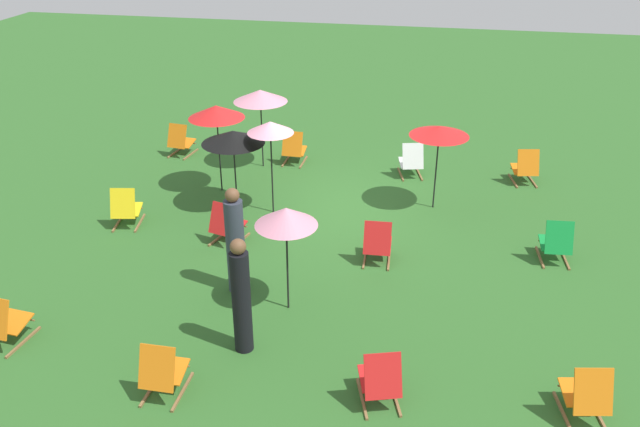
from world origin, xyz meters
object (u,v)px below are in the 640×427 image
(deckchair_5, at_px, (556,243))
(umbrella_1, at_px, (439,131))
(deckchair_11, at_px, (411,161))
(deckchair_9, at_px, (163,372))
(deckchair_2, at_px, (380,380))
(umbrella_2, at_px, (216,112))
(deckchair_7, at_px, (181,141))
(deckchair_0, at_px, (3,322))
(deckchair_3, at_px, (227,224))
(deckchair_4, at_px, (126,208))
(person_1, at_px, (241,298))
(umbrella_0, at_px, (260,96))
(umbrella_3, at_px, (270,128))
(deckchair_10, at_px, (294,149))
(deckchair_6, at_px, (525,168))
(deckchair_8, at_px, (378,243))
(umbrella_5, at_px, (233,137))
(person_0, at_px, (235,243))
(deckchair_1, at_px, (586,395))
(umbrella_4, at_px, (286,217))

(deckchair_5, distance_m, umbrella_1, 3.15)
(deckchair_11, bearing_deg, deckchair_9, 56.84)
(deckchair_2, bearing_deg, umbrella_2, -72.36)
(deckchair_7, bearing_deg, deckchair_0, 99.43)
(deckchair_0, xyz_separation_m, deckchair_11, (-5.41, -7.42, 0.00))
(deckchair_3, distance_m, deckchair_4, 2.19)
(deckchair_7, xyz_separation_m, person_1, (-3.83, 7.05, 0.52))
(umbrella_0, xyz_separation_m, umbrella_3, (-0.88, 2.34, 0.10))
(deckchair_0, distance_m, deckchair_11, 9.18)
(deckchair_10, bearing_deg, deckchair_3, 86.21)
(deckchair_10, bearing_deg, person_1, 98.41)
(deckchair_6, xyz_separation_m, deckchair_11, (2.56, 0.12, 0.00))
(deckchair_8, xyz_separation_m, umbrella_5, (3.14, -1.58, 1.21))
(deckchair_10, distance_m, umbrella_0, 1.57)
(deckchair_6, relative_size, deckchair_7, 1.01)
(deckchair_9, height_order, deckchair_10, same)
(deckchair_9, distance_m, umbrella_2, 6.66)
(deckchair_3, distance_m, person_0, 1.76)
(deckchair_10, bearing_deg, umbrella_5, 78.04)
(deckchair_1, bearing_deg, deckchair_4, -35.85)
(deckchair_2, relative_size, umbrella_0, 0.46)
(deckchair_3, relative_size, deckchair_10, 1.03)
(deckchair_2, relative_size, umbrella_1, 0.48)
(deckchair_5, relative_size, deckchair_9, 1.00)
(deckchair_3, distance_m, umbrella_2, 2.79)
(deckchair_8, bearing_deg, person_0, 29.26)
(deckchair_9, height_order, umbrella_3, umbrella_3)
(deckchair_2, xyz_separation_m, person_0, (2.64, -2.19, 0.52))
(deckchair_0, relative_size, deckchair_2, 0.96)
(deckchair_2, distance_m, umbrella_0, 8.44)
(deckchair_4, xyz_separation_m, umbrella_0, (-1.82, -3.48, 1.38))
(umbrella_4, bearing_deg, deckchair_8, -125.37)
(deckchair_6, xyz_separation_m, person_1, (4.48, 6.97, 0.52))
(deckchair_2, distance_m, umbrella_2, 7.43)
(deckchair_0, distance_m, deckchair_3, 4.21)
(deckchair_1, distance_m, deckchair_4, 8.92)
(deckchair_8, xyz_separation_m, umbrella_2, (3.75, -2.38, 1.44))
(deckchair_0, xyz_separation_m, umbrella_5, (-1.96, -5.00, 1.21))
(deckchair_7, height_order, deckchair_11, same)
(deckchair_6, height_order, umbrella_4, umbrella_4)
(umbrella_2, bearing_deg, deckchair_4, 56.53)
(deckchair_0, xyz_separation_m, deckchair_3, (-2.22, -3.58, 0.00))
(deckchair_1, bearing_deg, deckchair_6, -99.65)
(deckchair_8, relative_size, umbrella_1, 0.46)
(deckchair_9, bearing_deg, deckchair_4, -59.04)
(person_0, bearing_deg, umbrella_4, 70.48)
(deckchair_7, bearing_deg, deckchair_9, 117.48)
(deckchair_11, height_order, person_0, person_0)
(deckchair_4, height_order, umbrella_3, umbrella_3)
(deckchair_3, distance_m, deckchair_9, 4.17)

